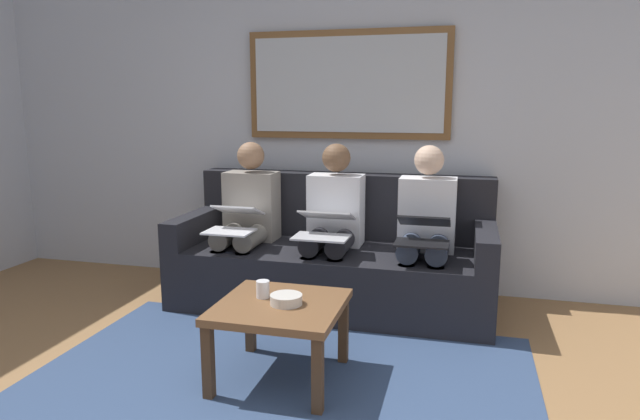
# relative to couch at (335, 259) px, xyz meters

# --- Properties ---
(wall_rear) EXTENTS (6.00, 0.12, 2.60)m
(wall_rear) POSITION_rel_couch_xyz_m (0.00, -0.48, 0.99)
(wall_rear) COLOR #B7BCC6
(wall_rear) RESTS_ON ground_plane
(area_rug) EXTENTS (2.60, 1.80, 0.01)m
(area_rug) POSITION_rel_couch_xyz_m (0.00, 1.27, -0.31)
(area_rug) COLOR #33476B
(area_rug) RESTS_ON ground_plane
(couch) EXTENTS (2.20, 0.90, 0.90)m
(couch) POSITION_rel_couch_xyz_m (0.00, 0.00, 0.00)
(couch) COLOR black
(couch) RESTS_ON ground_plane
(framed_mirror) EXTENTS (1.53, 0.05, 0.80)m
(framed_mirror) POSITION_rel_couch_xyz_m (0.00, -0.39, 1.24)
(framed_mirror) COLOR brown
(coffee_table) EXTENTS (0.63, 0.63, 0.42)m
(coffee_table) POSITION_rel_couch_xyz_m (0.00, 1.22, 0.04)
(coffee_table) COLOR brown
(coffee_table) RESTS_ON ground_plane
(cup) EXTENTS (0.07, 0.07, 0.09)m
(cup) POSITION_rel_couch_xyz_m (0.11, 1.16, 0.15)
(cup) COLOR silver
(cup) RESTS_ON coffee_table
(bowl) EXTENTS (0.16, 0.16, 0.05)m
(bowl) POSITION_rel_couch_xyz_m (-0.04, 1.23, 0.13)
(bowl) COLOR beige
(bowl) RESTS_ON coffee_table
(person_left) EXTENTS (0.38, 0.58, 1.14)m
(person_left) POSITION_rel_couch_xyz_m (-0.64, 0.07, 0.30)
(person_left) COLOR silver
(person_left) RESTS_ON couch
(laptop_black) EXTENTS (0.33, 0.37, 0.16)m
(laptop_black) POSITION_rel_couch_xyz_m (-0.64, 0.30, 0.32)
(laptop_black) COLOR black
(person_middle) EXTENTS (0.38, 0.58, 1.14)m
(person_middle) POSITION_rel_couch_xyz_m (0.00, 0.07, 0.30)
(person_middle) COLOR silver
(person_middle) RESTS_ON couch
(laptop_silver) EXTENTS (0.36, 0.38, 0.17)m
(laptop_silver) POSITION_rel_couch_xyz_m (0.00, 0.30, 0.32)
(laptop_silver) COLOR silver
(person_right) EXTENTS (0.38, 0.58, 1.14)m
(person_right) POSITION_rel_couch_xyz_m (0.64, 0.07, 0.30)
(person_right) COLOR gray
(person_right) RESTS_ON couch
(laptop_white) EXTENTS (0.32, 0.40, 0.17)m
(laptop_white) POSITION_rel_couch_xyz_m (0.64, 0.30, 0.32)
(laptop_white) COLOR white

